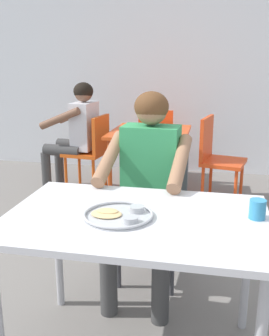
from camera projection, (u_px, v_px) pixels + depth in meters
back_wall at (193, 34)px, 4.79m from camera, size 12.00×0.12×3.40m
table_foreground at (136, 232)px, 1.79m from camera, size 1.18×0.78×0.75m
thali_tray at (119, 215)px, 1.75m from camera, size 0.31×0.31×0.03m
drinking_cup at (258, 209)px, 1.73m from camera, size 0.07×0.07×0.09m
chair_foreground at (154, 202)px, 2.63m from camera, size 0.45×0.46×0.88m
diner_foreground at (147, 178)px, 2.36m from camera, size 0.51×0.57×1.24m
table_background_red at (150, 139)px, 4.07m from camera, size 0.78×0.87×0.71m
chair_red_left at (92, 148)px, 4.20m from camera, size 0.45×0.45×0.85m
chair_red_right at (216, 154)px, 3.98m from camera, size 0.48×0.51×0.86m
chair_red_far at (157, 140)px, 4.69m from camera, size 0.42×0.44×0.86m
patron_background at (77, 128)px, 4.21m from camera, size 0.58×0.52×1.19m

